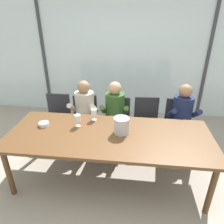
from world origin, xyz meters
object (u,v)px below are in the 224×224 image
Objects in this scene: wine_glass_near_bucket at (94,113)px; ice_bucket_primary at (121,125)px; dining_table at (109,138)px; chair_center at (117,119)px; chair_near_window_right at (177,121)px; person_navy_polo at (183,116)px; chair_left_of_center at (85,117)px; person_beige_jumper at (84,111)px; chair_right_of_center at (146,119)px; chair_near_curtain at (58,115)px; tasting_bowl at (44,124)px; person_olive_shirt at (115,113)px; wine_glass_by_left_taster at (78,118)px.

ice_bucket_primary is at bearing -35.93° from wine_glass_near_bucket.
dining_table is 0.93m from chair_center.
chair_near_window_right is 0.22m from person_navy_polo.
person_navy_polo is at bearing -0.39° from chair_center.
person_beige_jumper is at bearing -90.19° from chair_left_of_center.
chair_near_window_right is (1.04, 0.02, 0.00)m from chair_center.
person_beige_jumper is at bearing 123.69° from dining_table.
dining_table is at bearing -122.85° from chair_right_of_center.
chair_right_of_center is at bearing 7.87° from person_beige_jumper.
person_beige_jumper reaches higher than chair_left_of_center.
person_beige_jumper is 1.63m from person_navy_polo.
dining_table is 3.08× the size of chair_right_of_center.
chair_near_curtain is at bearing 164.75° from person_beige_jumper.
chair_center reaches higher than tasting_bowl.
person_beige_jumper is (0.53, -0.14, 0.17)m from chair_near_curtain.
ice_bucket_primary is at bearing -116.28° from chair_right_of_center.
person_navy_polo is at bearing -67.35° from chair_near_window_right.
person_beige_jumper reaches higher than chair_near_window_right.
chair_center is 0.21m from person_olive_shirt.
wine_glass_near_bucket is (-0.42, 0.31, 0.00)m from ice_bucket_primary.
chair_left_of_center is at bearing 165.45° from person_olive_shirt.
wine_glass_by_left_taster is at bearing 170.47° from ice_bucket_primary.
chair_left_of_center is at bearing -174.33° from chair_center.
wine_glass_by_left_taster is at bearing -116.28° from chair_center.
person_navy_polo is (1.64, -0.11, 0.17)m from chair_left_of_center.
person_navy_polo is (1.08, -0.11, 0.17)m from chair_center.
chair_right_of_center is 4.97× the size of wine_glass_by_left_taster.
person_beige_jumper reaches higher than tasting_bowl.
tasting_bowl is (-0.38, -0.80, 0.28)m from chair_left_of_center.
chair_right_of_center is at bearing 10.40° from chair_center.
person_olive_shirt is at bearing -8.14° from chair_near_curtain.
chair_center is 0.73× the size of person_navy_polo.
chair_right_of_center is 1.04m from ice_bucket_primary.
person_olive_shirt is (-0.03, -0.11, 0.17)m from chair_center.
chair_left_of_center is 0.73× the size of person_navy_polo.
tasting_bowl is (-0.92, -0.69, 0.11)m from person_olive_shirt.
person_olive_shirt is (1.05, -0.14, 0.17)m from chair_near_curtain.
wine_glass_by_left_taster reaches higher than chair_center.
person_beige_jumper is 0.80m from tasting_bowl.
person_navy_polo is 6.80× the size of wine_glass_by_left_taster.
chair_center is 0.59m from person_beige_jumper.
wine_glass_by_left_taster is at bearing 5.31° from tasting_bowl.
wine_glass_by_left_taster is at bearing -52.51° from chair_near_curtain.
wine_glass_by_left_taster is (-0.61, 0.10, 0.01)m from ice_bucket_primary.
dining_table is at bearing -85.49° from chair_center.
chair_near_window_right reaches higher than tasting_bowl.
chair_left_of_center reaches higher than dining_table.
chair_left_of_center is 0.57m from chair_center.
person_navy_polo is at bearing -4.29° from chair_near_curtain.
chair_left_of_center is 1.00× the size of chair_near_window_right.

